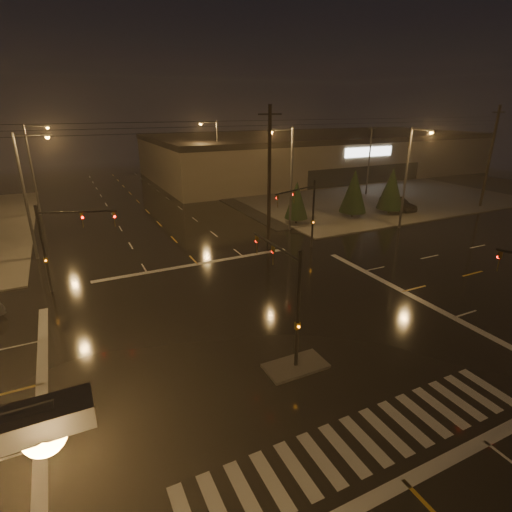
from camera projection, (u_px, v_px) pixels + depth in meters
name	position (u px, v px, depth m)	size (l,w,h in m)	color
ground	(259.00, 329.00, 22.61)	(140.00, 140.00, 0.00)	black
sidewalk_ne	(348.00, 190.00, 60.17)	(36.00, 36.00, 0.12)	#4C4944
median_island	(296.00, 366.00, 19.22)	(3.00, 1.60, 0.15)	#4C4944
crosswalk	(365.00, 440.00, 15.04)	(15.00, 2.60, 0.01)	beige
stop_bar_near	(405.00, 482.00, 13.36)	(16.00, 0.50, 0.01)	beige
stop_bar_far	(197.00, 264.00, 31.86)	(16.00, 0.50, 0.01)	beige
parking_lot	(383.00, 189.00, 60.55)	(50.00, 24.00, 0.08)	black
retail_building	(317.00, 152.00, 74.34)	(60.20, 28.30, 7.20)	#6E664F
signal_mast_median	(288.00, 289.00, 18.71)	(0.25, 4.59, 6.00)	black
signal_mast_ne	(306.00, 208.00, 33.71)	(4.84, 1.86, 6.00)	black
signal_mast_nw	(59.00, 238.00, 25.89)	(4.84, 1.86, 6.00)	black
streetlight_1	(28.00, 189.00, 31.10)	(2.77, 0.32, 10.00)	#38383A
streetlight_2	(34.00, 164.00, 44.55)	(2.77, 0.32, 10.00)	#38383A
streetlight_3	(289.00, 173.00, 38.63)	(2.77, 0.32, 10.00)	#38383A
streetlight_4	(216.00, 153.00, 55.45)	(2.77, 0.32, 10.00)	#38383A
streetlight_6	(409.00, 172.00, 39.04)	(0.32, 2.77, 10.00)	#38383A
utility_pole_1	(269.00, 174.00, 35.52)	(2.20, 0.32, 12.00)	black
utility_pole_2	(490.00, 157.00, 47.88)	(2.20, 0.32, 12.00)	black
conifer_0	(297.00, 200.00, 41.73)	(2.47, 2.47, 4.56)	black
conifer_1	(354.00, 191.00, 44.12)	(3.01, 3.01, 5.40)	black
conifer_2	(392.00, 188.00, 45.52)	(3.01, 3.01, 5.40)	black
car_parked	(398.00, 203.00, 48.23)	(2.03, 5.04, 1.72)	black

